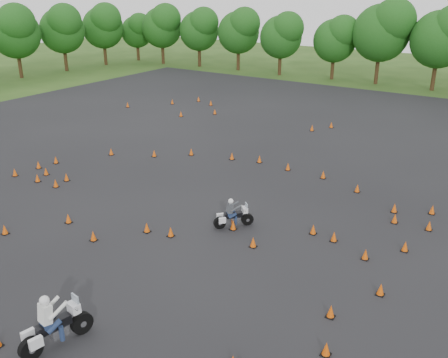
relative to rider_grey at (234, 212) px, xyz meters
name	(u,v)px	position (x,y,z in m)	size (l,w,h in m)	color
ground	(177,229)	(-2.08, -1.65, -0.76)	(140.00, 140.00, 0.00)	#2D5119
asphalt_pad	(243,188)	(-2.08, 4.35, -0.75)	(62.00, 62.00, 0.00)	black
treeline	(438,54)	(1.76, 33.23, 3.75)	(86.99, 32.11, 10.05)	#1A4C15
traffic_cones	(237,191)	(-1.85, 3.33, -0.53)	(36.07, 32.72, 0.45)	#DA5109
rider_grey	(234,212)	(0.00, 0.00, 0.00)	(1.95, 0.60, 1.50)	#3D3F44
rider_white	(55,320)	(-0.22, -10.09, 0.21)	(2.49, 0.76, 1.92)	silver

